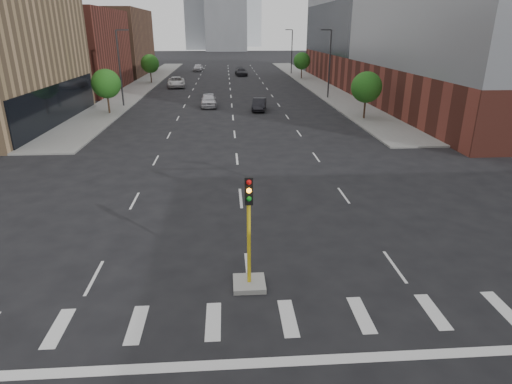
{
  "coord_description": "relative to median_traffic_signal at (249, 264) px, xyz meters",
  "views": [
    {
      "loc": [
        -0.69,
        -4.77,
        9.05
      ],
      "look_at": [
        0.49,
        12.37,
        2.5
      ],
      "focal_mm": 30.0,
      "sensor_mm": 36.0,
      "label": 1
    }
  ],
  "objects": [
    {
      "name": "sidewalk_left_far",
      "position": [
        -15.0,
        65.03,
        -0.9
      ],
      "size": [
        5.0,
        92.0,
        0.15
      ],
      "primitive_type": "cube",
      "color": "gray",
      "rests_on": "ground"
    },
    {
      "name": "sidewalk_right_far",
      "position": [
        15.0,
        65.03,
        -0.9
      ],
      "size": [
        5.0,
        92.0,
        0.15
      ],
      "primitive_type": "cube",
      "color": "gray",
      "rests_on": "ground"
    },
    {
      "name": "building_left_far_a",
      "position": [
        -27.5,
        57.03,
        5.03
      ],
      "size": [
        20.0,
        22.0,
        12.0
      ],
      "primitive_type": "cube",
      "color": "brown",
      "rests_on": "ground"
    },
    {
      "name": "building_left_far_b",
      "position": [
        -27.5,
        83.03,
        5.53
      ],
      "size": [
        20.0,
        24.0,
        13.0
      ],
      "primitive_type": "cube",
      "color": "brown",
      "rests_on": "ground"
    },
    {
      "name": "building_right_main",
      "position": [
        29.5,
        51.03,
        10.03
      ],
      "size": [
        24.0,
        70.0,
        22.0
      ],
      "color": "brown",
      "rests_on": "ground"
    },
    {
      "name": "median_traffic_signal",
      "position": [
        0.0,
        0.0,
        0.0
      ],
      "size": [
        1.2,
        1.2,
        4.4
      ],
      "color": "#999993",
      "rests_on": "ground"
    },
    {
      "name": "streetlight_right_a",
      "position": [
        13.41,
        46.03,
        4.04
      ],
      "size": [
        1.6,
        0.22,
        9.07
      ],
      "color": "#2D2D30",
      "rests_on": "ground"
    },
    {
      "name": "streetlight_right_b",
      "position": [
        13.41,
        81.03,
        4.04
      ],
      "size": [
        1.6,
        0.22,
        9.07
      ],
      "color": "#2D2D30",
      "rests_on": "ground"
    },
    {
      "name": "streetlight_left",
      "position": [
        -13.41,
        41.03,
        4.04
      ],
      "size": [
        1.6,
        0.22,
        9.07
      ],
      "color": "#2D2D30",
      "rests_on": "ground"
    },
    {
      "name": "tree_left_near",
      "position": [
        -14.0,
        36.03,
        2.42
      ],
      "size": [
        3.2,
        3.2,
        4.85
      ],
      "color": "#382619",
      "rests_on": "ground"
    },
    {
      "name": "tree_left_far",
      "position": [
        -14.0,
        66.03,
        2.42
      ],
      "size": [
        3.2,
        3.2,
        4.85
      ],
      "color": "#382619",
      "rests_on": "ground"
    },
    {
      "name": "tree_right_near",
      "position": [
        14.0,
        31.03,
        2.42
      ],
      "size": [
        3.2,
        3.2,
        4.85
      ],
      "color": "#382619",
      "rests_on": "ground"
    },
    {
      "name": "tree_right_far",
      "position": [
        14.0,
        71.03,
        2.42
      ],
      "size": [
        3.2,
        3.2,
        4.85
      ],
      "color": "#382619",
      "rests_on": "ground"
    },
    {
      "name": "car_near_left",
      "position": [
        -2.87,
        40.29,
        -0.15
      ],
      "size": [
        2.05,
        4.89,
        1.65
      ],
      "primitive_type": "imported",
      "rotation": [
        0.0,
        0.0,
        0.02
      ],
      "color": "silver",
      "rests_on": "ground"
    },
    {
      "name": "car_mid_right",
      "position": [
        3.21,
        37.18,
        -0.26
      ],
      "size": [
        2.09,
        4.47,
        1.42
      ],
      "primitive_type": "imported",
      "rotation": [
        0.0,
        0.0,
        -0.14
      ],
      "color": "black",
      "rests_on": "ground"
    },
    {
      "name": "car_far_left",
      "position": [
        -8.93,
        60.06,
        -0.14
      ],
      "size": [
        3.37,
        6.26,
        1.67
      ],
      "primitive_type": "imported",
      "rotation": [
        0.0,
        0.0,
        0.1
      ],
      "color": "silver",
      "rests_on": "ground"
    },
    {
      "name": "car_deep_right",
      "position": [
        2.57,
        78.3,
        -0.21
      ],
      "size": [
        2.67,
        5.47,
        1.53
      ],
      "primitive_type": "imported",
      "rotation": [
        0.0,
        0.0,
        0.1
      ],
      "color": "#222227",
      "rests_on": "ground"
    },
    {
      "name": "car_distant",
      "position": [
        -6.98,
        89.19,
        -0.15
      ],
      "size": [
        2.38,
        5.01,
        1.65
      ],
      "primitive_type": "imported",
      "rotation": [
        0.0,
        0.0,
        -0.09
      ],
      "color": "silver",
      "rests_on": "ground"
    }
  ]
}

